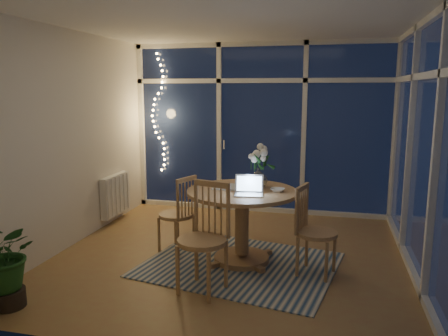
# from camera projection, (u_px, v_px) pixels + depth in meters

# --- Properties ---
(floor) EXTENTS (4.00, 4.00, 0.00)m
(floor) POSITION_uv_depth(u_px,v_px,m) (232.00, 256.00, 5.05)
(floor) COLOR #996742
(floor) RESTS_ON ground
(ceiling) EXTENTS (4.00, 4.00, 0.00)m
(ceiling) POSITION_uv_depth(u_px,v_px,m) (233.00, 22.00, 4.59)
(ceiling) COLOR silver
(ceiling) RESTS_ON wall_back
(wall_back) EXTENTS (4.00, 0.04, 2.60)m
(wall_back) POSITION_uv_depth(u_px,v_px,m) (261.00, 129.00, 6.73)
(wall_back) COLOR silver
(wall_back) RESTS_ON floor
(wall_front) EXTENTS (4.00, 0.04, 2.60)m
(wall_front) POSITION_uv_depth(u_px,v_px,m) (167.00, 180.00, 2.91)
(wall_front) COLOR silver
(wall_front) RESTS_ON floor
(wall_left) EXTENTS (0.04, 4.00, 2.60)m
(wall_left) POSITION_uv_depth(u_px,v_px,m) (72.00, 139.00, 5.29)
(wall_left) COLOR silver
(wall_left) RESTS_ON floor
(wall_right) EXTENTS (0.04, 4.00, 2.60)m
(wall_right) POSITION_uv_depth(u_px,v_px,m) (428.00, 150.00, 4.35)
(wall_right) COLOR silver
(wall_right) RESTS_ON floor
(window_wall_back) EXTENTS (4.00, 0.10, 2.60)m
(window_wall_back) POSITION_uv_depth(u_px,v_px,m) (261.00, 129.00, 6.70)
(window_wall_back) COLOR white
(window_wall_back) RESTS_ON floor
(window_wall_right) EXTENTS (0.10, 4.00, 2.60)m
(window_wall_right) POSITION_uv_depth(u_px,v_px,m) (424.00, 150.00, 4.36)
(window_wall_right) COLOR white
(window_wall_right) RESTS_ON floor
(radiator) EXTENTS (0.10, 0.70, 0.58)m
(radiator) POSITION_uv_depth(u_px,v_px,m) (115.00, 195.00, 6.30)
(radiator) COLOR silver
(radiator) RESTS_ON wall_left
(fairy_lights) EXTENTS (0.24, 0.10, 1.85)m
(fairy_lights) POSITION_uv_depth(u_px,v_px,m) (158.00, 113.00, 6.97)
(fairy_lights) COLOR #FFBF66
(fairy_lights) RESTS_ON window_wall_back
(garden_patio) EXTENTS (12.00, 6.00, 0.10)m
(garden_patio) POSITION_uv_depth(u_px,v_px,m) (304.00, 179.00, 9.72)
(garden_patio) COLOR black
(garden_patio) RESTS_ON ground
(garden_fence) EXTENTS (11.00, 0.08, 1.80)m
(garden_fence) POSITION_uv_depth(u_px,v_px,m) (285.00, 133.00, 10.15)
(garden_fence) COLOR #3B2315
(garden_fence) RESTS_ON ground
(neighbour_roof) EXTENTS (7.00, 3.00, 2.20)m
(neighbour_roof) POSITION_uv_depth(u_px,v_px,m) (307.00, 79.00, 12.72)
(neighbour_roof) COLOR #31343B
(neighbour_roof) RESTS_ON ground
(garden_shrubs) EXTENTS (0.90, 0.90, 0.90)m
(garden_shrubs) POSITION_uv_depth(u_px,v_px,m) (231.00, 166.00, 8.41)
(garden_shrubs) COLOR black
(garden_shrubs) RESTS_ON ground
(rug) EXTENTS (2.25, 1.93, 0.01)m
(rug) POSITION_uv_depth(u_px,v_px,m) (240.00, 264.00, 4.78)
(rug) COLOR beige
(rug) RESTS_ON floor
(dining_table) EXTENTS (1.40, 1.40, 0.82)m
(dining_table) POSITION_uv_depth(u_px,v_px,m) (242.00, 226.00, 4.80)
(dining_table) COLOR olive
(dining_table) RESTS_ON floor
(chair_left) EXTENTS (0.56, 0.56, 0.93)m
(chair_left) POSITION_uv_depth(u_px,v_px,m) (176.00, 213.00, 5.13)
(chair_left) COLOR olive
(chair_left) RESTS_ON floor
(chair_right) EXTENTS (0.54, 0.54, 0.95)m
(chair_right) POSITION_uv_depth(u_px,v_px,m) (317.00, 231.00, 4.45)
(chair_right) COLOR olive
(chair_right) RESTS_ON floor
(chair_front) EXTENTS (0.59, 0.59, 1.06)m
(chair_front) POSITION_uv_depth(u_px,v_px,m) (202.00, 238.00, 4.06)
(chair_front) COLOR olive
(chair_front) RESTS_ON floor
(laptop) EXTENTS (0.33, 0.29, 0.22)m
(laptop) POSITION_uv_depth(u_px,v_px,m) (249.00, 185.00, 4.48)
(laptop) COLOR silver
(laptop) RESTS_ON dining_table
(flower_vase) EXTENTS (0.24, 0.24, 0.21)m
(flower_vase) POSITION_uv_depth(u_px,v_px,m) (258.00, 178.00, 4.86)
(flower_vase) COLOR silver
(flower_vase) RESTS_ON dining_table
(bowl) EXTENTS (0.18, 0.18, 0.04)m
(bowl) POSITION_uv_depth(u_px,v_px,m) (278.00, 190.00, 4.66)
(bowl) COLOR silver
(bowl) RESTS_ON dining_table
(newspapers) EXTENTS (0.43, 0.35, 0.01)m
(newspapers) POSITION_uv_depth(u_px,v_px,m) (232.00, 187.00, 4.85)
(newspapers) COLOR silver
(newspapers) RESTS_ON dining_table
(phone) EXTENTS (0.13, 0.11, 0.01)m
(phone) POSITION_uv_depth(u_px,v_px,m) (248.00, 194.00, 4.54)
(phone) COLOR black
(phone) RESTS_ON dining_table
(potted_plant) EXTENTS (0.65, 0.60, 0.76)m
(potted_plant) POSITION_uv_depth(u_px,v_px,m) (6.00, 266.00, 3.80)
(potted_plant) COLOR #1C4E1E
(potted_plant) RESTS_ON floor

